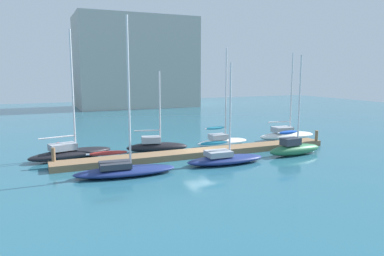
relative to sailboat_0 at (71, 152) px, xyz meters
name	(u,v)px	position (x,y,z in m)	size (l,w,h in m)	color
ground_plane	(202,155)	(9.99, -3.10, -0.56)	(120.00, 120.00, 0.00)	#286075
dock_pier	(202,153)	(9.99, -3.10, -0.32)	(23.54, 1.82, 0.48)	#846647
dock_piling_near_end	(54,158)	(-1.38, -2.34, 0.17)	(0.28, 0.28, 1.45)	#846647
dock_piling_far_end	(316,138)	(21.36, -3.85, 0.17)	(0.28, 0.28, 1.45)	#846647
sailboat_0	(71,152)	(0.00, 0.00, 0.00)	(6.83, 3.29, 10.01)	black
sailboat_1	(124,168)	(2.77, -6.37, -0.07)	(6.86, 2.55, 10.34)	navy
sailboat_2	(157,146)	(6.99, -0.38, -0.01)	(5.42, 2.61, 6.89)	black
sailboat_3	(225,158)	(10.37, -6.31, -0.09)	(6.20, 2.15, 7.47)	navy
sailboat_4	(222,140)	(13.39, -0.32, -0.01)	(5.34, 1.97, 8.94)	white
sailboat_5	(294,147)	(17.06, -6.02, 0.08)	(5.19, 1.66, 8.14)	#2D7047
sailboat_6	(287,134)	(20.78, -0.26, -0.01)	(6.27, 2.29, 8.65)	white
mooring_buoy_red	(58,145)	(-0.64, 4.49, -0.27)	(0.57, 0.57, 0.57)	red
harbor_building_distant	(136,63)	(16.39, 40.78, 8.03)	(22.41, 11.92, 17.16)	#ADA89E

